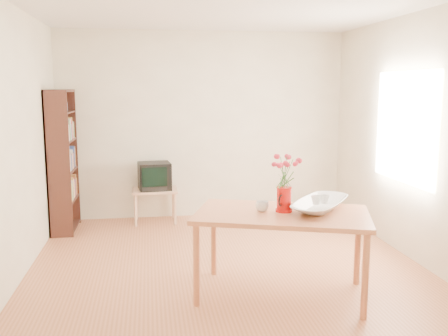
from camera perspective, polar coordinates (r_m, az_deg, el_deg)
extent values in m
plane|color=#A15C39|center=(5.13, 0.51, -11.63)|extent=(4.50, 4.50, 0.00)
plane|color=white|center=(4.86, 0.56, 18.37)|extent=(4.50, 4.50, 0.00)
plane|color=beige|center=(7.05, -2.39, 4.91)|extent=(4.00, 0.00, 4.00)
plane|color=beige|center=(2.65, 8.29, -2.26)|extent=(4.00, 0.00, 4.00)
plane|color=beige|center=(4.92, -23.13, 2.34)|extent=(0.00, 4.50, 4.50)
plane|color=beige|center=(5.51, 21.57, 3.09)|extent=(0.00, 4.50, 4.50)
plane|color=white|center=(5.75, 19.96, 4.41)|extent=(0.00, 1.30, 1.30)
cube|color=#B6643E|center=(4.38, 6.66, -5.33)|extent=(1.68, 1.28, 0.04)
cylinder|color=#B6643E|center=(4.25, -3.18, -11.06)|extent=(0.06, 0.06, 0.71)
cylinder|color=#B6643E|center=(4.16, 15.84, -11.83)|extent=(0.06, 0.06, 0.71)
cylinder|color=#B6643E|center=(4.92, -1.18, -8.19)|extent=(0.06, 0.06, 0.71)
cylinder|color=#B6643E|center=(4.85, 15.03, -8.78)|extent=(0.06, 0.06, 0.71)
cube|color=tan|center=(6.85, -7.92, -2.53)|extent=(0.60, 0.45, 0.03)
cylinder|color=tan|center=(6.72, -10.08, -4.82)|extent=(0.04, 0.04, 0.43)
cylinder|color=tan|center=(6.73, -5.63, -4.71)|extent=(0.04, 0.04, 0.43)
cylinder|color=tan|center=(7.08, -10.01, -4.10)|extent=(0.04, 0.04, 0.43)
cylinder|color=tan|center=(7.08, -5.79, -4.00)|extent=(0.04, 0.04, 0.43)
cube|color=black|center=(6.31, -18.43, 0.29)|extent=(0.28, 0.02, 1.80)
cube|color=black|center=(6.97, -17.51, 1.14)|extent=(0.28, 0.03, 1.80)
cube|color=black|center=(6.66, -19.07, 0.70)|extent=(0.02, 0.70, 1.80)
cube|color=black|center=(6.81, -17.59, -6.44)|extent=(0.27, 0.65, 0.02)
cube|color=black|center=(6.73, -17.74, -3.48)|extent=(0.27, 0.65, 0.02)
cube|color=black|center=(6.66, -17.90, -0.29)|extent=(0.27, 0.65, 0.02)
cube|color=black|center=(6.61, -18.06, 2.96)|extent=(0.27, 0.65, 0.02)
cube|color=black|center=(6.58, -18.21, 6.08)|extent=(0.27, 0.65, 0.02)
cube|color=black|center=(6.58, -18.33, 8.34)|extent=(0.27, 0.65, 0.02)
cylinder|color=red|center=(4.39, 6.87, -3.64)|extent=(0.13, 0.13, 0.21)
cylinder|color=red|center=(4.41, 6.85, -4.82)|extent=(0.15, 0.15, 0.02)
cylinder|color=red|center=(4.36, 6.90, -2.24)|extent=(0.13, 0.13, 0.01)
cone|color=red|center=(4.33, 7.48, -2.66)|extent=(0.07, 0.08, 0.06)
torus|color=black|center=(4.43, 6.09, -3.35)|extent=(0.07, 0.09, 0.10)
imported|color=white|center=(4.39, 4.40, -4.40)|extent=(0.13, 0.13, 0.09)
imported|color=white|center=(4.48, 11.02, -1.51)|extent=(0.76, 0.76, 0.51)
imported|color=white|center=(4.47, 10.52, -2.13)|extent=(0.10, 0.10, 0.07)
imported|color=white|center=(4.52, 11.45, -2.06)|extent=(0.09, 0.09, 0.07)
cube|color=black|center=(6.81, -7.96, -0.90)|extent=(0.46, 0.43, 0.37)
cube|color=black|center=(6.88, -7.97, -0.64)|extent=(0.31, 0.24, 0.26)
cube|color=black|center=(6.61, -7.94, -1.03)|extent=(0.33, 0.05, 0.26)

